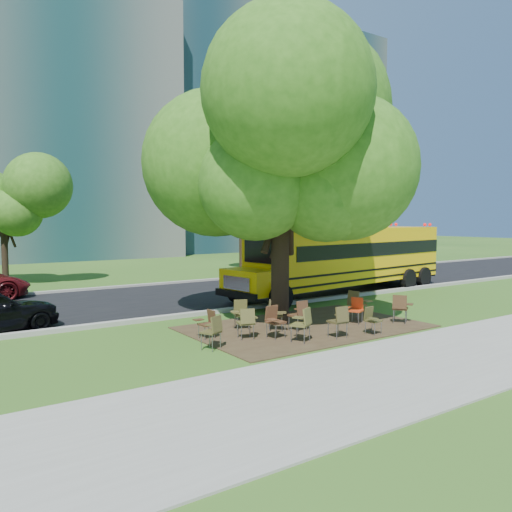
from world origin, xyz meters
TOP-DOWN VIEW (x-y plane):
  - ground at (0.00, 0.00)m, footprint 160.00×160.00m
  - sidewalk at (0.00, -5.00)m, footprint 60.00×4.00m
  - dirt_patch at (1.00, -0.50)m, footprint 7.00×4.50m
  - asphalt_road at (0.00, 7.00)m, footprint 80.00×8.00m
  - kerb_near at (0.00, 3.00)m, footprint 80.00×0.25m
  - kerb_far at (0.00, 11.10)m, footprint 80.00×0.25m
  - building_right at (24.00, 38.00)m, footprint 30.00×16.00m
  - bg_tree_2 at (-5.00, 16.00)m, footprint 4.80×4.80m
  - bg_tree_3 at (8.00, 14.00)m, footprint 5.60×5.60m
  - bg_tree_4 at (16.00, 13.00)m, footprint 5.00×5.00m
  - main_tree at (0.65, 0.34)m, footprint 7.20×7.20m
  - school_bus at (7.24, 4.00)m, footprint 12.09×4.05m
  - chair_0 at (-2.61, -1.22)m, footprint 0.59×0.69m
  - chair_1 at (-1.34, -0.83)m, footprint 0.68×0.53m
  - chair_2 at (-0.30, -1.93)m, footprint 0.64×0.77m
  - chair_3 at (-0.66, -1.14)m, footprint 0.59×0.57m
  - chair_4 at (0.81, -2.16)m, footprint 0.61×0.54m
  - chair_5 at (1.88, -2.32)m, footprint 0.53×0.52m
  - chair_6 at (2.59, -0.99)m, footprint 0.66×0.56m
  - chair_7 at (3.77, -1.80)m, footprint 0.78×0.62m
  - chair_8 at (-2.17, -0.13)m, footprint 0.49×0.52m
  - chair_9 at (-0.79, 0.36)m, footprint 0.70×0.55m
  - chair_10 at (-0.12, -0.39)m, footprint 0.61×0.78m
  - chair_11 at (0.47, -0.87)m, footprint 0.62×0.60m
  - chair_12 at (3.07, -0.59)m, footprint 0.60×0.63m

SIDE VIEW (x-z plane):
  - ground at x=0.00m, z-range 0.00..0.00m
  - dirt_patch at x=1.00m, z-range 0.00..0.03m
  - sidewalk at x=0.00m, z-range 0.00..0.04m
  - asphalt_road at x=0.00m, z-range 0.00..0.04m
  - kerb_near at x=0.00m, z-range 0.00..0.14m
  - kerb_far at x=0.00m, z-range 0.00..0.14m
  - chair_8 at x=-2.17m, z-range 0.09..0.89m
  - chair_5 at x=1.88m, z-range 0.09..0.89m
  - chair_6 at x=2.59m, z-range 0.10..0.93m
  - chair_0 at x=-2.61m, z-range 0.10..0.97m
  - chair_1 at x=-1.34m, z-range 0.10..0.98m
  - chair_9 at x=-0.79m, z-range 0.10..0.98m
  - chair_3 at x=-0.66m, z-range 0.11..1.01m
  - chair_10 at x=-0.12m, z-range 0.11..1.02m
  - chair_4 at x=0.81m, z-range 0.11..1.03m
  - chair_7 at x=3.77m, z-range 0.11..1.04m
  - chair_11 at x=0.47m, z-range 0.11..1.04m
  - chair_2 at x=-0.30m, z-range 0.11..1.06m
  - chair_12 at x=3.07m, z-range 0.11..1.08m
  - school_bus at x=7.24m, z-range 0.23..3.13m
  - bg_tree_2 at x=-5.00m, z-range 0.90..7.52m
  - bg_tree_4 at x=16.00m, z-range 0.92..7.77m
  - bg_tree_3 at x=8.00m, z-range 1.11..8.95m
  - main_tree at x=0.65m, z-range 0.77..9.52m
  - building_right at x=24.00m, z-range 0.00..25.00m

